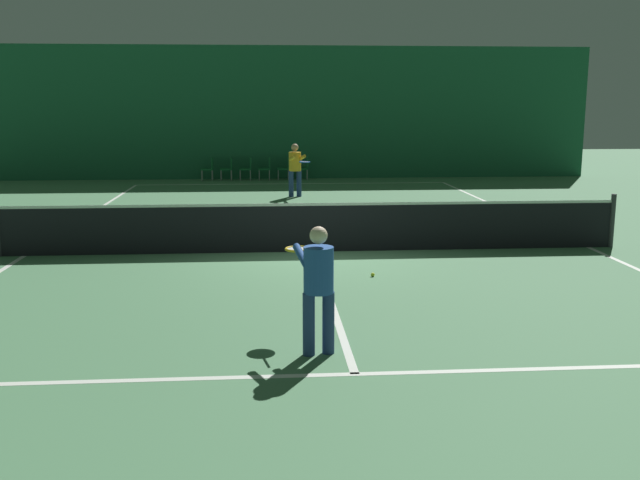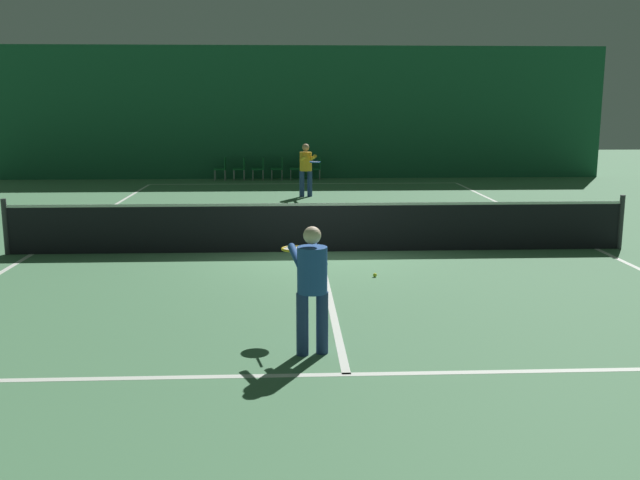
{
  "view_description": "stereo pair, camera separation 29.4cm",
  "coord_description": "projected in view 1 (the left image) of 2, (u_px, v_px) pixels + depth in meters",
  "views": [
    {
      "loc": [
        -0.91,
        -13.52,
        2.84
      ],
      "look_at": [
        -0.14,
        -3.25,
        0.85
      ],
      "focal_mm": 40.0,
      "sensor_mm": 36.0,
      "label": 1
    },
    {
      "loc": [
        -0.61,
        -13.54,
        2.84
      ],
      "look_at": [
        -0.14,
        -3.25,
        0.85
      ],
      "focal_mm": 40.0,
      "sensor_mm": 36.0,
      "label": 2
    }
  ],
  "objects": [
    {
      "name": "court_line_service_far",
      "position": [
        299.0,
        205.0,
        20.11
      ],
      "size": [
        8.25,
        0.1,
        0.0
      ],
      "color": "silver",
      "rests_on": "ground"
    },
    {
      "name": "ground_plane",
      "position": [
        314.0,
        252.0,
        13.84
      ],
      "size": [
        60.0,
        60.0,
        0.0
      ],
      "primitive_type": "plane",
      "color": "#4C7F56"
    },
    {
      "name": "tennis_net",
      "position": [
        314.0,
        226.0,
        13.75
      ],
      "size": [
        12.0,
        0.1,
        1.07
      ],
      "color": "black",
      "rests_on": "ground"
    },
    {
      "name": "courtside_chair_4",
      "position": [
        285.0,
        167.0,
        26.72
      ],
      "size": [
        0.44,
        0.44,
        0.84
      ],
      "rotation": [
        0.0,
        0.0,
        -1.57
      ],
      "color": "#99999E",
      "rests_on": "ground"
    },
    {
      "name": "player_far",
      "position": [
        295.0,
        166.0,
        21.76
      ],
      "size": [
        0.68,
        1.37,
        1.62
      ],
      "rotation": [
        0.0,
        0.0,
        -1.31
      ],
      "color": "navy",
      "rests_on": "ground"
    },
    {
      "name": "courtside_chair_2",
      "position": [
        247.0,
        167.0,
        26.61
      ],
      "size": [
        0.44,
        0.44,
        0.84
      ],
      "rotation": [
        0.0,
        0.0,
        -1.57
      ],
      "color": "#99999E",
      "rests_on": "ground"
    },
    {
      "name": "court_line_centre",
      "position": [
        314.0,
        251.0,
        13.84
      ],
      "size": [
        0.1,
        12.8,
        0.0
      ],
      "color": "silver",
      "rests_on": "ground"
    },
    {
      "name": "court_line_baseline_far",
      "position": [
        292.0,
        184.0,
        25.5
      ],
      "size": [
        11.0,
        0.1,
        0.0
      ],
      "color": "silver",
      "rests_on": "ground"
    },
    {
      "name": "backdrop_curtain",
      "position": [
        290.0,
        113.0,
        26.9
      ],
      "size": [
        23.0,
        0.12,
        4.95
      ],
      "color": "#1E5B3D",
      "rests_on": "ground"
    },
    {
      "name": "court_line_sideline_left",
      "position": [
        24.0,
        256.0,
        13.44
      ],
      "size": [
        0.1,
        23.8,
        0.0
      ],
      "color": "silver",
      "rests_on": "ground"
    },
    {
      "name": "court_line_service_near",
      "position": [
        355.0,
        374.0,
        7.58
      ],
      "size": [
        8.25,
        0.1,
        0.0
      ],
      "color": "silver",
      "rests_on": "ground"
    },
    {
      "name": "player_near",
      "position": [
        317.0,
        280.0,
        8.07
      ],
      "size": [
        0.59,
        1.31,
        1.49
      ],
      "rotation": [
        0.0,
        0.0,
        1.78
      ],
      "color": "navy",
      "rests_on": "ground"
    },
    {
      "name": "courtside_chair_5",
      "position": [
        304.0,
        167.0,
        26.77
      ],
      "size": [
        0.44,
        0.44,
        0.84
      ],
      "rotation": [
        0.0,
        0.0,
        -1.57
      ],
      "color": "#99999E",
      "rests_on": "ground"
    },
    {
      "name": "courtside_chair_3",
      "position": [
        266.0,
        167.0,
        26.67
      ],
      "size": [
        0.44,
        0.44,
        0.84
      ],
      "rotation": [
        0.0,
        0.0,
        -1.57
      ],
      "color": "#99999E",
      "rests_on": "ground"
    },
    {
      "name": "courtside_chair_0",
      "position": [
        209.0,
        167.0,
        26.51
      ],
      "size": [
        0.44,
        0.44,
        0.84
      ],
      "rotation": [
        0.0,
        0.0,
        -1.57
      ],
      "color": "#99999E",
      "rests_on": "ground"
    },
    {
      "name": "courtside_chair_1",
      "position": [
        228.0,
        167.0,
        26.56
      ],
      "size": [
        0.44,
        0.44,
        0.84
      ],
      "rotation": [
        0.0,
        0.0,
        -1.57
      ],
      "color": "#99999E",
      "rests_on": "ground"
    },
    {
      "name": "tennis_ball",
      "position": [
        373.0,
        275.0,
        11.84
      ],
      "size": [
        0.07,
        0.07,
        0.07
      ],
      "color": "#D1DB33",
      "rests_on": "ground"
    },
    {
      "name": "court_line_sideline_right",
      "position": [
        588.0,
        247.0,
        14.25
      ],
      "size": [
        0.1,
        23.8,
        0.0
      ],
      "color": "silver",
      "rests_on": "ground"
    }
  ]
}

